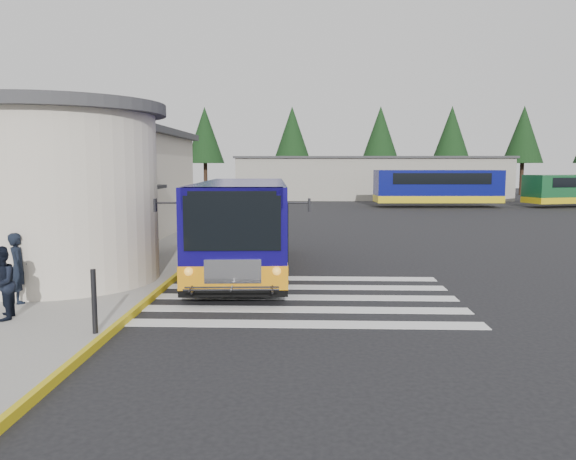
{
  "coord_description": "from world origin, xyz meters",
  "views": [
    {
      "loc": [
        -0.23,
        -14.6,
        3.29
      ],
      "look_at": [
        -0.72,
        -0.5,
        1.68
      ],
      "focal_mm": 35.0,
      "sensor_mm": 36.0,
      "label": 1
    }
  ],
  "objects_px": {
    "bollard": "(94,301)",
    "far_bus_a": "(437,186)",
    "pedestrian_b": "(1,283)",
    "pedestrian_a": "(18,268)",
    "transit_bus": "(243,229)",
    "far_bus_b": "(576,189)"
  },
  "relations": [
    {
      "from": "pedestrian_b",
      "to": "far_bus_b",
      "type": "height_order",
      "value": "far_bus_b"
    },
    {
      "from": "pedestrian_b",
      "to": "transit_bus",
      "type": "bearing_deg",
      "value": 129.3
    },
    {
      "from": "transit_bus",
      "to": "far_bus_a",
      "type": "distance_m",
      "value": 30.63
    },
    {
      "from": "transit_bus",
      "to": "bollard",
      "type": "relative_size",
      "value": 8.2
    },
    {
      "from": "pedestrian_b",
      "to": "pedestrian_a",
      "type": "bearing_deg",
      "value": 178.64
    },
    {
      "from": "far_bus_b",
      "to": "pedestrian_b",
      "type": "bearing_deg",
      "value": 124.06
    },
    {
      "from": "bollard",
      "to": "far_bus_a",
      "type": "distance_m",
      "value": 37.97
    },
    {
      "from": "pedestrian_a",
      "to": "pedestrian_b",
      "type": "xyz_separation_m",
      "value": [
        0.39,
        -1.44,
        -0.05
      ]
    },
    {
      "from": "transit_bus",
      "to": "pedestrian_a",
      "type": "xyz_separation_m",
      "value": [
        -4.64,
        -4.83,
        -0.38
      ]
    },
    {
      "from": "far_bus_a",
      "to": "far_bus_b",
      "type": "relative_size",
      "value": 1.12
    },
    {
      "from": "transit_bus",
      "to": "pedestrian_b",
      "type": "relative_size",
      "value": 6.64
    },
    {
      "from": "pedestrian_b",
      "to": "far_bus_a",
      "type": "relative_size",
      "value": 0.15
    },
    {
      "from": "pedestrian_a",
      "to": "far_bus_b",
      "type": "distance_m",
      "value": 43.94
    },
    {
      "from": "transit_bus",
      "to": "pedestrian_a",
      "type": "distance_m",
      "value": 6.7
    },
    {
      "from": "pedestrian_a",
      "to": "far_bus_a",
      "type": "height_order",
      "value": "far_bus_a"
    },
    {
      "from": "far_bus_b",
      "to": "pedestrian_a",
      "type": "bearing_deg",
      "value": 122.49
    },
    {
      "from": "transit_bus",
      "to": "far_bus_b",
      "type": "height_order",
      "value": "transit_bus"
    },
    {
      "from": "transit_bus",
      "to": "pedestrian_a",
      "type": "relative_size",
      "value": 6.19
    },
    {
      "from": "far_bus_b",
      "to": "far_bus_a",
      "type": "bearing_deg",
      "value": 76.4
    },
    {
      "from": "pedestrian_a",
      "to": "transit_bus",
      "type": "bearing_deg",
      "value": -77.97
    },
    {
      "from": "pedestrian_a",
      "to": "far_bus_a",
      "type": "xyz_separation_m",
      "value": [
        17.02,
        32.84,
        0.7
      ]
    },
    {
      "from": "pedestrian_a",
      "to": "pedestrian_b",
      "type": "distance_m",
      "value": 1.49
    }
  ]
}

